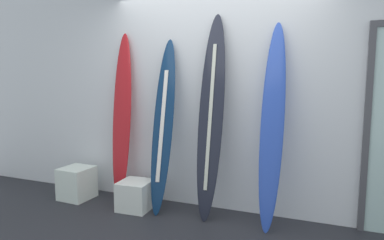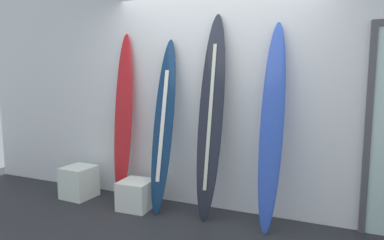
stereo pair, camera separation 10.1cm
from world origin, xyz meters
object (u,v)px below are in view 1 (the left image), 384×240
Objects in this scene: surfboard_navy at (163,127)px; surfboard_charcoal at (211,117)px; display_block_left at (136,195)px; surfboard_cobalt at (272,126)px; surfboard_crimson at (122,118)px; display_block_center at (77,183)px.

surfboard_navy is 0.59m from surfboard_charcoal.
surfboard_charcoal is at bearing 9.34° from display_block_left.
surfboard_cobalt is 1.79m from display_block_left.
surfboard_charcoal is 1.31m from display_block_left.
surfboard_crimson is 1.04m from display_block_center.
display_block_center is (-2.43, -0.10, -0.86)m from surfboard_cobalt.
surfboard_crimson is 1.86m from surfboard_cobalt.
surfboard_navy is 4.93× the size of display_block_center.
display_block_left is (-0.31, -0.11, -0.81)m from surfboard_navy.
surfboard_cobalt reaches higher than surfboard_crimson.
surfboard_cobalt is at bearing 4.81° from display_block_left.
display_block_left is at bearing -170.66° from surfboard_charcoal.
surfboard_charcoal is at bearing -3.96° from surfboard_crimson.
display_block_center is at bearing -176.02° from surfboard_navy.
surfboard_navy is 1.44m from display_block_center.
surfboard_navy is 0.88m from display_block_left.
surfboard_cobalt reaches higher than display_block_center.
surfboard_cobalt is at bearing 0.70° from surfboard_navy.
surfboard_cobalt is 5.23× the size of display_block_center.
surfboard_navy is (0.63, -0.11, -0.07)m from surfboard_crimson.
display_block_center is (-0.89, 0.03, 0.03)m from display_block_left.
display_block_center is at bearing -176.32° from surfboard_charcoal.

